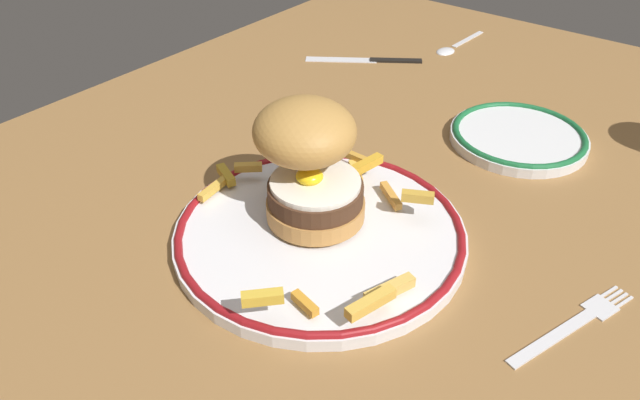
# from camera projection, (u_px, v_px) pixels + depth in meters

# --- Properties ---
(ground_plane) EXTENTS (1.32, 0.97, 0.04)m
(ground_plane) POSITION_uv_depth(u_px,v_px,m) (366.00, 239.00, 0.62)
(ground_plane) COLOR olive
(dinner_plate) EXTENTS (0.28, 0.28, 0.02)m
(dinner_plate) POSITION_uv_depth(u_px,v_px,m) (320.00, 232.00, 0.58)
(dinner_plate) COLOR silver
(dinner_plate) RESTS_ON ground_plane
(burger) EXTENTS (0.14, 0.14, 0.11)m
(burger) POSITION_uv_depth(u_px,v_px,m) (309.00, 159.00, 0.56)
(burger) COLOR #B87D3E
(burger) RESTS_ON dinner_plate
(fries_pile) EXTENTS (0.25, 0.26, 0.03)m
(fries_pile) POSITION_uv_depth(u_px,v_px,m) (328.00, 211.00, 0.58)
(fries_pile) COLOR #C88A36
(fries_pile) RESTS_ON dinner_plate
(side_plate) EXTENTS (0.16, 0.16, 0.02)m
(side_plate) POSITION_uv_depth(u_px,v_px,m) (518.00, 136.00, 0.73)
(side_plate) COLOR silver
(side_plate) RESTS_ON ground_plane
(fork) EXTENTS (0.14, 0.06, 0.00)m
(fork) POSITION_uv_depth(u_px,v_px,m) (575.00, 323.00, 0.49)
(fork) COLOR silver
(fork) RESTS_ON ground_plane
(knife) EXTENTS (0.11, 0.16, 0.01)m
(knife) POSITION_uv_depth(u_px,v_px,m) (373.00, 59.00, 0.93)
(knife) COLOR black
(knife) RESTS_ON ground_plane
(spoon) EXTENTS (0.13, 0.03, 0.01)m
(spoon) POSITION_uv_depth(u_px,v_px,m) (451.00, 47.00, 0.97)
(spoon) COLOR silver
(spoon) RESTS_ON ground_plane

